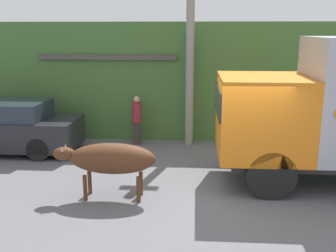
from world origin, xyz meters
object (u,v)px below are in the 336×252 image
at_px(utility_pole, 190,45).
at_px(pedestrian_on_hill, 137,118).
at_px(parked_suv, 1,127).
at_px(brown_cow, 110,159).

bearing_deg(utility_pole, pedestrian_on_hill, -175.49).
bearing_deg(pedestrian_on_hill, parked_suv, 11.57).
height_order(parked_suv, pedestrian_on_hill, pedestrian_on_hill).
relative_size(brown_cow, parked_suv, 0.48).
bearing_deg(parked_suv, brown_cow, -39.82).
relative_size(brown_cow, pedestrian_on_hill, 1.44).
bearing_deg(utility_pole, brown_cow, -110.71).
relative_size(parked_suv, pedestrian_on_hill, 2.97).
distance_m(brown_cow, parked_suv, 5.07).
distance_m(brown_cow, pedestrian_on_hill, 4.19).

